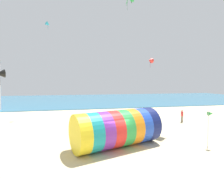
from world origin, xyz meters
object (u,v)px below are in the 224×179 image
kite_cyan_delta (48,24)px  bystander_near_water (182,116)px  kite_handler (159,127)px  kite_black_delta (0,74)px  kite_red_delta (150,60)px  giant_inflatable_tube (117,128)px  kite_green_diamond (127,1)px  bystander_mid_beach (142,113)px  beach_flag (210,115)px

kite_cyan_delta → bystander_near_water: kite_cyan_delta is taller
kite_handler → kite_black_delta: kite_black_delta is taller
kite_red_delta → kite_black_delta: 24.00m
giant_inflatable_tube → kite_black_delta: 12.21m
kite_red_delta → kite_green_diamond: bearing=-166.9°
giant_inflatable_tube → kite_red_delta: (10.18, 16.14, 7.94)m
kite_green_diamond → kite_black_delta: (-15.81, -10.77, -13.09)m
bystander_mid_beach → beach_flag: beach_flag is taller
kite_cyan_delta → beach_flag: kite_cyan_delta is taller
kite_cyan_delta → kite_black_delta: (-2.70, -11.93, -8.63)m
kite_black_delta → bystander_mid_beach: kite_black_delta is taller
kite_cyan_delta → beach_flag: bearing=-48.9°
kite_handler → kite_cyan_delta: 23.56m
giant_inflatable_tube → kite_black_delta: bearing=157.8°
bystander_mid_beach → beach_flag: size_ratio=0.57×
kite_red_delta → kite_cyan_delta: bearing=179.9°
kite_green_diamond → bystander_mid_beach: size_ratio=1.31×
kite_cyan_delta → beach_flag: (15.46, -17.72, -12.23)m
kite_cyan_delta → bystander_near_water: 24.95m
kite_black_delta → bystander_mid_beach: bearing=18.9°
beach_flag → kite_handler: bearing=129.2°
giant_inflatable_tube → kite_black_delta: (-10.43, 4.25, 4.71)m
kite_handler → kite_cyan_delta: kite_cyan_delta is taller
kite_cyan_delta → kite_green_diamond: size_ratio=0.56×
kite_red_delta → kite_green_diamond: (-4.80, -1.12, 9.87)m
kite_handler → beach_flag: beach_flag is taller
kite_green_diamond → beach_flag: kite_green_diamond is taller
giant_inflatable_tube → bystander_mid_beach: 11.77m
kite_handler → kite_black_delta: bearing=171.6°
kite_red_delta → beach_flag: size_ratio=0.60×
bystander_near_water → kite_red_delta: bearing=93.2°
giant_inflatable_tube → kite_handler: (4.86, 1.98, -0.64)m
kite_red_delta → bystander_near_water: 12.66m
kite_green_diamond → kite_red_delta: bearing=13.1°
kite_handler → bystander_near_water: size_ratio=1.02×
beach_flag → bystander_mid_beach: bearing=97.4°
kite_handler → kite_red_delta: 17.39m
kite_green_diamond → beach_flag: size_ratio=0.75×
giant_inflatable_tube → kite_cyan_delta: kite_cyan_delta is taller
kite_black_delta → kite_green_diamond: bearing=34.3°
kite_cyan_delta → kite_red_delta: bearing=-0.1°
kite_cyan_delta → kite_red_delta: (17.91, -0.04, -5.40)m
kite_cyan_delta → bystander_mid_beach: bearing=-24.0°
kite_handler → kite_green_diamond: kite_green_diamond is taller
kite_red_delta → kite_black_delta: bearing=-150.0°
kite_handler → bystander_near_water: 7.61m
kite_green_diamond → beach_flag: (2.35, -16.56, -16.70)m
bystander_mid_beach → giant_inflatable_tube: bearing=-122.1°
bystander_near_water → beach_flag: beach_flag is taller
bystander_near_water → beach_flag: bearing=-109.4°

